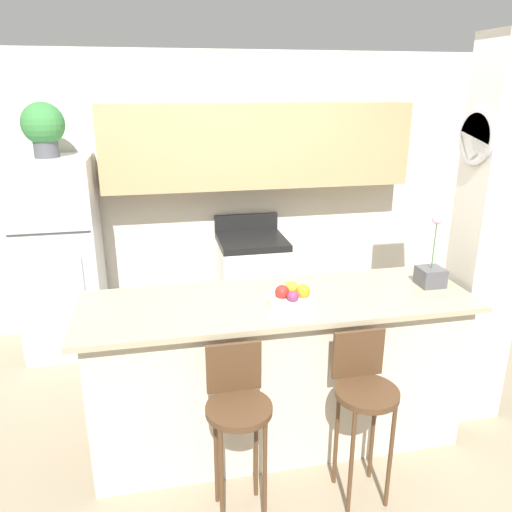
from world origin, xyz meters
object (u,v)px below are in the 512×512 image
object	(u,v)px
bar_stool_left	(238,409)
trash_bin	(132,332)
orchid_vase	(431,271)
refrigerator	(61,257)
potted_plant_on_fridge	(43,127)
bar_stool_right	(364,394)
fruit_bowl	(292,297)
stove_range	(252,283)

from	to	relation	value
bar_stool_left	trash_bin	xyz separation A→B (m)	(-0.63, 1.91, -0.46)
bar_stool_left	orchid_vase	xyz separation A→B (m)	(1.37, 0.56, 0.46)
refrigerator	bar_stool_left	distance (m)	2.44
refrigerator	potted_plant_on_fridge	world-z (taller)	potted_plant_on_fridge
trash_bin	refrigerator	bearing A→B (deg)	158.02
bar_stool_right	orchid_vase	distance (m)	0.98
bar_stool_right	trash_bin	world-z (taller)	bar_stool_right
refrigerator	fruit_bowl	world-z (taller)	refrigerator
refrigerator	bar_stool_left	xyz separation A→B (m)	(1.17, -2.13, -0.20)
bar_stool_left	potted_plant_on_fridge	xyz separation A→B (m)	(-1.17, 2.13, 1.29)
bar_stool_left	fruit_bowl	xyz separation A→B (m)	(0.41, 0.46, 0.40)
potted_plant_on_fridge	bar_stool_left	bearing A→B (deg)	-61.18
fruit_bowl	stove_range	bearing A→B (deg)	86.78
orchid_vase	fruit_bowl	world-z (taller)	orchid_vase
stove_range	orchid_vase	xyz separation A→B (m)	(0.86, -1.61, 0.65)
refrigerator	bar_stool_right	xyz separation A→B (m)	(1.87, -2.13, -0.20)
stove_range	trash_bin	size ratio (longest dim) A/B	2.82
bar_stool_left	trash_bin	size ratio (longest dim) A/B	2.57
refrigerator	fruit_bowl	bearing A→B (deg)	-46.61
stove_range	bar_stool_left	world-z (taller)	stove_range
potted_plant_on_fridge	orchid_vase	size ratio (longest dim) A/B	0.89
bar_stool_left	trash_bin	distance (m)	2.06
refrigerator	orchid_vase	size ratio (longest dim) A/B	3.54
bar_stool_left	orchid_vase	distance (m)	1.55
stove_range	trash_bin	world-z (taller)	stove_range
potted_plant_on_fridge	stove_range	bearing A→B (deg)	1.14
stove_range	orchid_vase	size ratio (longest dim) A/B	2.23
bar_stool_left	fruit_bowl	distance (m)	0.74
stove_range	fruit_bowl	distance (m)	1.81
stove_range	trash_bin	xyz separation A→B (m)	(-1.13, -0.25, -0.27)
stove_range	bar_stool_right	world-z (taller)	stove_range
refrigerator	bar_stool_right	world-z (taller)	refrigerator
refrigerator	stove_range	size ratio (longest dim) A/B	1.59
fruit_bowl	bar_stool_right	bearing A→B (deg)	-57.68
potted_plant_on_fridge	orchid_vase	xyz separation A→B (m)	(2.54, -1.57, -0.83)
potted_plant_on_fridge	fruit_bowl	xyz separation A→B (m)	(1.58, -1.67, -0.88)
stove_range	bar_stool_right	size ratio (longest dim) A/B	1.10
potted_plant_on_fridge	trash_bin	bearing A→B (deg)	-21.99
bar_stool_right	trash_bin	xyz separation A→B (m)	(-1.32, 1.91, -0.46)
stove_range	bar_stool_left	bearing A→B (deg)	-103.16
bar_stool_right	fruit_bowl	world-z (taller)	fruit_bowl
refrigerator	potted_plant_on_fridge	bearing A→B (deg)	117.09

